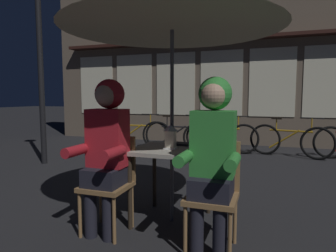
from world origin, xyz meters
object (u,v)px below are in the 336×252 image
Objects in this scene: lantern at (171,136)px; bicycle_third at (220,137)px; street_lamp at (38,14)px; bicycle_fourth at (290,140)px; person_right_hooded at (213,147)px; book at (182,144)px; bicycle_second at (178,135)px; patio_umbrella at (172,9)px; cafe_table at (172,158)px; bicycle_nearest at (136,133)px; person_left_hooded at (106,141)px; chair_right at (213,188)px; chair_left at (110,178)px.

lantern reaches higher than bicycle_third.
street_lamp is 2.36× the size of bicycle_fourth.
person_right_hooded reaches higher than book.
bicycle_second is at bearing 48.29° from street_lamp.
patio_umbrella is 1.37× the size of bicycle_second.
street_lamp is (-3.07, 1.66, 2.08)m from cafe_table.
lantern is at bearing -60.34° from bicycle_nearest.
bicycle_nearest is at bearing 179.31° from bicycle_fourth.
bicycle_third is at bearing 91.95° from lantern.
street_lamp is 2.31× the size of bicycle_second.
person_left_hooded reaches higher than bicycle_fourth.
cafe_table is 3.20× the size of lantern.
cafe_table is 0.44× the size of bicycle_third.
bicycle_fourth is (0.84, 4.16, -0.14)m from chair_right.
patio_umbrella is 10.00× the size of lantern.
patio_umbrella is at bearing -109.19° from bicycle_fourth.
person_right_hooded is 4.59m from bicycle_second.
bicycle_nearest is at bearing 122.28° from person_right_hooded.
bicycle_second is 3.86m from book.
patio_umbrella reaches higher than bicycle_second.
chair_left is 1.03m from person_right_hooded.
bicycle_second is 8.40× the size of book.
bicycle_third is at bearing -179.57° from bicycle_fourth.
chair_left reaches higher than bicycle_nearest.
lantern is 3.87m from bicycle_third.
chair_left is 4.17m from bicycle_third.
bicycle_fourth is (1.31, 3.85, -0.51)m from lantern.
book is (0.05, 0.19, 0.11)m from cafe_table.
street_lamp reaches higher than lantern.
person_left_hooded is at bearing -138.43° from patio_umbrella.
patio_umbrella reaches higher than lantern.
bicycle_nearest is (-2.22, 3.89, -0.51)m from lantern.
chair_left is 4.53m from bicycle_fourth.
person_right_hooded reaches higher than lantern.
bicycle_second is 1.02× the size of bicycle_fourth.
person_left_hooded is 0.83× the size of bicycle_nearest.
bicycle_second is (-1.59, 4.28, -0.50)m from person_right_hooded.
street_lamp is at bearing 150.27° from chair_right.
lantern reaches higher than cafe_table.
person_right_hooded is at bearing -81.83° from bicycle_third.
chair_left is (-0.48, -0.37, -1.57)m from patio_umbrella.
bicycle_nearest is 1.00× the size of bicycle_third.
cafe_table is 4.02m from bicycle_fourth.
patio_umbrella is 1.37× the size of bicycle_nearest.
patio_umbrella is 1.32m from book.
lantern is 4.51m from bicycle_nearest.
person_left_hooded is 0.96m from person_right_hooded.
lantern is 0.27× the size of chair_right.
person_right_hooded is at bearing -37.73° from lantern.
cafe_table is at bearing -88.12° from bicycle_third.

